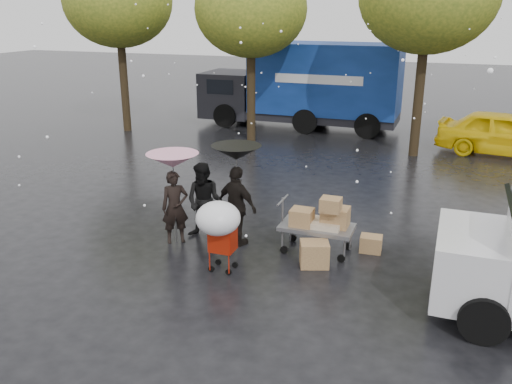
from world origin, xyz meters
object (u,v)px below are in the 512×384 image
(shopping_cart, at_px, (219,222))
(blue_truck, at_px, (306,86))
(yellow_taxi, at_px, (506,134))
(person_pink, at_px, (175,207))
(vendor_cart, at_px, (321,220))
(person_black, at_px, (237,206))

(shopping_cart, distance_m, blue_truck, 13.70)
(shopping_cart, height_order, yellow_taxi, yellow_taxi)
(yellow_taxi, bearing_deg, person_pink, 153.45)
(person_pink, xyz_separation_m, yellow_taxi, (7.10, 10.42, -0.03))
(vendor_cart, distance_m, yellow_taxi, 10.66)
(shopping_cart, xyz_separation_m, yellow_taxi, (5.60, 11.47, -0.30))
(vendor_cart, height_order, shopping_cart, shopping_cart)
(shopping_cart, height_order, blue_truck, blue_truck)
(person_black, height_order, shopping_cart, person_black)
(person_pink, xyz_separation_m, shopping_cart, (1.50, -1.05, 0.27))
(shopping_cart, xyz_separation_m, blue_truck, (-2.07, 13.53, 0.69))
(person_pink, height_order, person_black, person_black)
(person_pink, xyz_separation_m, vendor_cart, (3.06, 0.55, -0.07))
(person_pink, relative_size, yellow_taxi, 0.35)
(yellow_taxi, bearing_deg, person_black, 157.81)
(vendor_cart, distance_m, shopping_cart, 2.26)
(yellow_taxi, bearing_deg, blue_truck, 82.67)
(yellow_taxi, bearing_deg, shopping_cart, 161.68)
(vendor_cart, height_order, yellow_taxi, yellow_taxi)
(shopping_cart, bearing_deg, yellow_taxi, 63.98)
(person_black, bearing_deg, yellow_taxi, -101.53)
(vendor_cart, relative_size, shopping_cart, 1.04)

